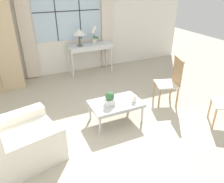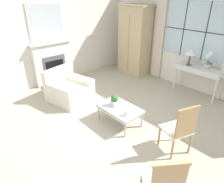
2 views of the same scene
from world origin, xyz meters
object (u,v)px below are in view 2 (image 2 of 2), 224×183
Objects in this scene: coffee_table at (120,109)px; potted_plant_small at (115,100)px; fireplace at (52,59)px; armchair_upholstered at (69,90)px; pillar_candle at (126,113)px; table_lamp at (191,52)px; potted_orchid at (208,62)px; side_chair_wooden at (181,127)px; console_table at (199,71)px; accent_chair_wooden at (164,183)px; armoire at (134,41)px.

coffee_table is 0.22m from potted_plant_small.
fireplace is 1.40m from armchair_upholstered.
fireplace is 3.28m from pillar_candle.
pillar_candle is (0.18, -2.59, -0.71)m from table_lamp.
potted_orchid reaches higher than potted_plant_small.
armchair_upholstered is 1.57m from potted_plant_small.
side_chair_wooden is (4.30, 0.14, -0.21)m from fireplace.
fireplace is 5.00× the size of potted_orchid.
console_table is at bearing 77.63° from potted_plant_small.
console_table is at bearing 80.46° from coffee_table.
accent_chair_wooden is (0.44, -1.11, -0.02)m from side_chair_wooden.
fireplace is 1.92× the size of console_table.
pillar_candle is at bearing -20.77° from coffee_table.
console_table is at bearing 53.13° from armchair_upholstered.
potted_plant_small is 0.46m from pillar_candle.
potted_plant_small reaches higher than coffee_table.
potted_orchid is at bearing 84.38° from pillar_candle.
potted_orchid is 2.74m from potted_plant_small.
table_lamp is (-0.30, -0.05, 0.45)m from console_table.
coffee_table is at bearing -52.55° from armoire.
armoire is 2.03m from table_lamp.
console_table is 2.59m from coffee_table.
armchair_upholstered is at bearing -171.26° from potted_plant_small.
coffee_table is (-0.58, -2.58, -0.64)m from potted_orchid.
pillar_candle is at bearing -49.62° from armoire.
side_chair_wooden is at bearing 1.91° from fireplace.
potted_plant_small is at bearing -0.33° from fireplace.
side_chair_wooden is 1.07m from pillar_candle.
pillar_candle is (1.98, 0.14, 0.18)m from armchair_upholstered.
side_chair_wooden is 7.40× the size of pillar_candle.
console_table is 2.57m from side_chair_wooden.
accent_chair_wooden is at bearing -68.17° from side_chair_wooden.
side_chair_wooden is at bearing 7.46° from armchair_upholstered.
armchair_upholstered reaches higher than coffee_table.
armoire is at bearing 144.11° from side_chair_wooden.
armchair_upholstered is (-2.09, -2.79, -0.44)m from console_table.
table_lamp is (2.03, -0.01, 0.04)m from armoire.
accent_chair_wooden is at bearing -30.12° from pillar_candle.
potted_orchid is 2.72m from coffee_table.
coffee_table is (-1.35, -0.13, -0.21)m from side_chair_wooden.
table_lamp reaches higher than console_table.
fireplace is 2.35× the size of side_chair_wooden.
pillar_candle is (-1.04, -0.25, -0.11)m from side_chair_wooden.
potted_orchid is 3.79m from accent_chair_wooden.
armoire reaches higher than potted_orchid.
table_lamp is at bearing 56.73° from armchair_upholstered.
armoire is 2.38× the size of coffee_table.
armoire is at bearing -177.83° from potted_orchid.
coffee_table is (-0.13, -2.47, -0.81)m from table_lamp.
table_lamp reaches higher than side_chair_wooden.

